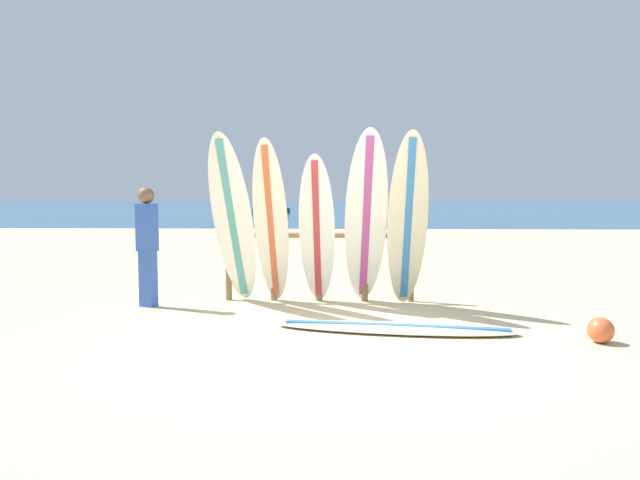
% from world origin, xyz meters
% --- Properties ---
extents(ground_plane, '(120.00, 120.00, 0.00)m').
position_xyz_m(ground_plane, '(0.00, 0.00, 0.00)').
color(ground_plane, '#D3BC8C').
extents(ocean_water, '(120.00, 80.00, 0.01)m').
position_xyz_m(ocean_water, '(0.00, 58.00, 0.00)').
color(ocean_water, '#1E5984').
rests_on(ocean_water, ground).
extents(surfboard_rack, '(2.68, 0.09, 1.08)m').
position_xyz_m(surfboard_rack, '(-0.35, 2.11, 0.65)').
color(surfboard_rack, olive).
rests_on(surfboard_rack, ground).
extents(surfboard_leaning_far_left, '(0.70, 1.12, 2.30)m').
position_xyz_m(surfboard_leaning_far_left, '(-1.48, 1.69, 1.15)').
color(surfboard_leaning_far_left, white).
rests_on(surfboard_leaning_far_left, ground).
extents(surfboard_leaning_left, '(0.51, 0.95, 2.23)m').
position_xyz_m(surfboard_leaning_left, '(-0.98, 1.72, 1.11)').
color(surfboard_leaning_left, white).
rests_on(surfboard_leaning_left, ground).
extents(surfboard_leaning_center_left, '(0.53, 0.66, 2.04)m').
position_xyz_m(surfboard_leaning_center_left, '(-0.37, 1.85, 1.02)').
color(surfboard_leaning_center_left, white).
rests_on(surfboard_leaning_center_left, ground).
extents(surfboard_leaning_center, '(0.62, 1.13, 2.33)m').
position_xyz_m(surfboard_leaning_center, '(0.29, 1.68, 1.17)').
color(surfboard_leaning_center, white).
rests_on(surfboard_leaning_center, ground).
extents(surfboard_leaning_center_right, '(0.56, 0.73, 2.32)m').
position_xyz_m(surfboard_leaning_center_right, '(0.84, 1.68, 1.16)').
color(surfboard_leaning_center_right, beige).
rests_on(surfboard_leaning_center_right, ground).
extents(surfboard_lying_on_sand, '(2.71, 0.89, 0.08)m').
position_xyz_m(surfboard_lying_on_sand, '(0.56, 0.38, 0.04)').
color(surfboard_lying_on_sand, beige).
rests_on(surfboard_lying_on_sand, ground).
extents(beachgoer_standing, '(0.30, 0.25, 1.60)m').
position_xyz_m(beachgoer_standing, '(-2.62, 1.60, 0.88)').
color(beachgoer_standing, '#3359B2').
rests_on(beachgoer_standing, ground).
extents(small_boat_offshore, '(2.86, 1.86, 0.71)m').
position_xyz_m(small_boat_offshore, '(-5.37, 36.63, 0.26)').
color(small_boat_offshore, '#333842').
rests_on(small_boat_offshore, ocean_water).
extents(beach_ball, '(0.26, 0.26, 0.26)m').
position_xyz_m(beach_ball, '(2.60, -0.04, 0.13)').
color(beach_ball, '#CC5933').
rests_on(beach_ball, ground).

